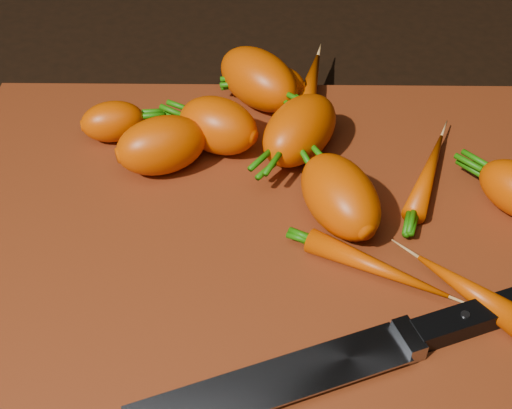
{
  "coord_description": "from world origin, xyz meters",
  "views": [
    {
      "loc": [
        0.0,
        -0.38,
        0.4
      ],
      "look_at": [
        0.0,
        0.01,
        0.03
      ],
      "focal_mm": 50.0,
      "sensor_mm": 36.0,
      "label": 1
    }
  ],
  "objects": [
    {
      "name": "ground",
      "position": [
        0.0,
        0.0,
        -0.01
      ],
      "size": [
        2.0,
        2.0,
        0.01
      ],
      "primitive_type": "cube",
      "color": "black"
    },
    {
      "name": "cutting_board",
      "position": [
        0.0,
        0.0,
        0.01
      ],
      "size": [
        0.5,
        0.4,
        0.01
      ],
      "primitive_type": "cube",
      "color": "maroon",
      "rests_on": "ground"
    },
    {
      "name": "carrot_0",
      "position": [
        -0.08,
        0.07,
        0.04
      ],
      "size": [
        0.09,
        0.07,
        0.05
      ],
      "primitive_type": "ellipsoid",
      "rotation": [
        0.0,
        0.0,
        0.39
      ],
      "color": "#C44100",
      "rests_on": "cutting_board"
    },
    {
      "name": "carrot_1",
      "position": [
        -0.03,
        0.1,
        0.04
      ],
      "size": [
        0.09,
        0.08,
        0.05
      ],
      "primitive_type": "ellipsoid",
      "rotation": [
        0.0,
        0.0,
        2.65
      ],
      "color": "#C44100",
      "rests_on": "cutting_board"
    },
    {
      "name": "carrot_2",
      "position": [
        0.0,
        0.17,
        0.04
      ],
      "size": [
        0.1,
        0.1,
        0.05
      ],
      "primitive_type": "ellipsoid",
      "rotation": [
        0.0,
        0.0,
        -0.85
      ],
      "color": "#C44100",
      "rests_on": "cutting_board"
    },
    {
      "name": "carrot_3",
      "position": [
        0.06,
        0.01,
        0.04
      ],
      "size": [
        0.08,
        0.1,
        0.05
      ],
      "primitive_type": "ellipsoid",
      "rotation": [
        0.0,
        0.0,
        1.98
      ],
      "color": "#C44100",
      "rests_on": "cutting_board"
    },
    {
      "name": "carrot_4",
      "position": [
        0.01,
        0.17,
        0.03
      ],
      "size": [
        0.06,
        0.04,
        0.04
      ],
      "primitive_type": "ellipsoid",
      "rotation": [
        0.0,
        0.0,
        3.06
      ],
      "color": "#C44100",
      "rests_on": "cutting_board"
    },
    {
      "name": "carrot_5",
      "position": [
        -0.13,
        0.11,
        0.03
      ],
      "size": [
        0.06,
        0.05,
        0.04
      ],
      "primitive_type": "ellipsoid",
      "rotation": [
        0.0,
        0.0,
        0.24
      ],
      "color": "#C44100",
      "rests_on": "cutting_board"
    },
    {
      "name": "carrot_7",
      "position": [
        0.05,
        0.17,
        0.03
      ],
      "size": [
        0.05,
        0.13,
        0.03
      ],
      "primitive_type": "ellipsoid",
      "rotation": [
        0.0,
        0.0,
        1.38
      ],
      "color": "#C44100",
      "rests_on": "cutting_board"
    },
    {
      "name": "carrot_8",
      "position": [
        0.09,
        -0.05,
        0.02
      ],
      "size": [
        0.1,
        0.07,
        0.02
      ],
      "primitive_type": "ellipsoid",
      "rotation": [
        0.0,
        0.0,
        -0.52
      ],
      "color": "#C44100",
      "rests_on": "cutting_board"
    },
    {
      "name": "carrot_9",
      "position": [
        0.15,
        -0.07,
        0.02
      ],
      "size": [
        0.08,
        0.08,
        0.02
      ],
      "primitive_type": "ellipsoid",
      "rotation": [
        0.0,
        0.0,
        2.35
      ],
      "color": "#C44100",
      "rests_on": "cutting_board"
    },
    {
      "name": "carrot_10",
      "position": [
        0.04,
        0.09,
        0.04
      ],
      "size": [
        0.09,
        0.1,
        0.05
      ],
      "primitive_type": "ellipsoid",
      "rotation": [
        0.0,
        0.0,
        4.16
      ],
      "color": "#C44100",
      "rests_on": "cutting_board"
    },
    {
      "name": "carrot_11",
      "position": [
        0.14,
        0.06,
        0.02
      ],
      "size": [
        0.06,
        0.11,
        0.02
      ],
      "primitive_type": "ellipsoid",
      "rotation": [
        0.0,
        0.0,
        1.19
      ],
      "color": "#C44100",
      "rests_on": "cutting_board"
    },
    {
      "name": "knife",
      "position": [
        0.03,
        -0.13,
        0.02
      ],
      "size": [
        0.28,
        0.13,
        0.02
      ],
      "rotation": [
        0.0,
        0.0,
        0.37
      ],
      "color": "gray",
      "rests_on": "cutting_board"
    }
  ]
}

